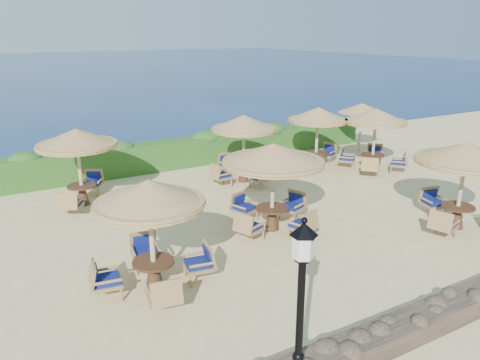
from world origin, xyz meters
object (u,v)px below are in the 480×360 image
Objects in this scene: extra_parasol at (362,108)px; cafe_set_5 at (318,124)px; cafe_set_0 at (151,219)px; cafe_set_1 at (273,170)px; cafe_set_2 at (464,167)px; cafe_set_4 at (244,138)px; cafe_set_3 at (77,149)px; cafe_set_6 at (375,130)px; lamp_post at (299,336)px.

cafe_set_5 reaches higher than extra_parasol.
cafe_set_0 and cafe_set_1 have the same top height.
cafe_set_4 is (-3.29, 7.17, -0.19)m from cafe_set_2.
cafe_set_1 is at bearing -47.97° from cafe_set_3.
cafe_set_4 is 1.08× the size of cafe_set_6.
cafe_set_1 and cafe_set_6 have the same top height.
cafe_set_3 is at bearing 170.78° from cafe_set_6.
cafe_set_1 and cafe_set_2 have the same top height.
lamp_post is 1.25× the size of cafe_set_6.
lamp_post is at bearing -157.25° from cafe_set_2.
lamp_post is 14.33m from cafe_set_6.
cafe_set_4 is at bearing 114.64° from cafe_set_2.
cafe_set_6 is at bearing -9.22° from cafe_set_3.
extra_parasol is 7.38m from cafe_set_4.
extra_parasol is 0.80× the size of cafe_set_1.
extra_parasol is 0.87× the size of cafe_set_3.
cafe_set_1 is 1.05× the size of cafe_set_5.
cafe_set_0 is 1.01× the size of cafe_set_5.
lamp_post is at bearing -139.20° from cafe_set_6.
cafe_set_2 is at bearing -92.89° from cafe_set_5.
cafe_set_5 is at bearing 87.11° from cafe_set_2.
extra_parasol is at bearing 43.60° from lamp_post.
cafe_set_6 reaches higher than extra_parasol.
lamp_post is 1.15× the size of cafe_set_0.
cafe_set_3 is at bearing 132.03° from cafe_set_1.
cafe_set_6 is (-1.75, -2.64, -0.40)m from extra_parasol.
cafe_set_4 is at bearing 63.66° from lamp_post.
cafe_set_1 is at bearing -139.20° from cafe_set_5.
cafe_set_4 is (1.63, 4.50, -0.13)m from cafe_set_1.
cafe_set_1 is 1.04× the size of cafe_set_2.
cafe_set_0 is 0.96× the size of cafe_set_1.
cafe_set_1 is 1.13× the size of cafe_set_6.
cafe_set_4 is at bearing -4.38° from cafe_set_3.
cafe_set_4 is 5.69m from cafe_set_6.
cafe_set_0 is 1.04× the size of cafe_set_3.
extra_parasol is at bearing 64.63° from cafe_set_2.
cafe_set_2 is at bearing -28.43° from cafe_set_1.
cafe_set_0 is at bearing -87.78° from cafe_set_3.
extra_parasol is at bearing 9.52° from cafe_set_4.
cafe_set_0 is 1.01× the size of cafe_set_4.
cafe_set_1 is 1.09× the size of cafe_set_3.
cafe_set_5 is at bearing 50.33° from lamp_post.
cafe_set_6 is (11.62, -1.89, -0.22)m from cafe_set_3.
cafe_set_5 is (5.28, 4.56, 0.08)m from cafe_set_1.
extra_parasol is 0.84× the size of cafe_set_0.
lamp_post reaches higher than cafe_set_1.
cafe_set_5 is (3.65, 0.06, 0.21)m from cafe_set_4.
lamp_post is 1.16× the size of cafe_set_4.
lamp_post reaches higher than cafe_set_6.
cafe_set_3 is (-9.40, 7.63, 0.05)m from cafe_set_2.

